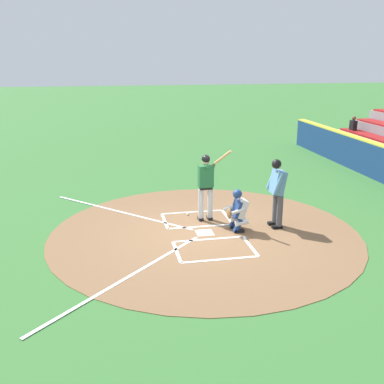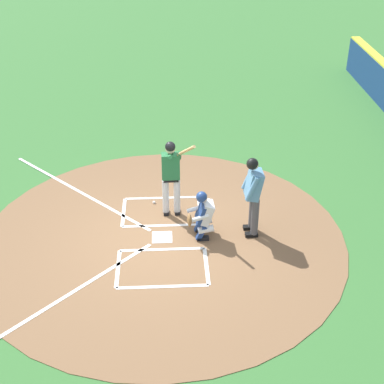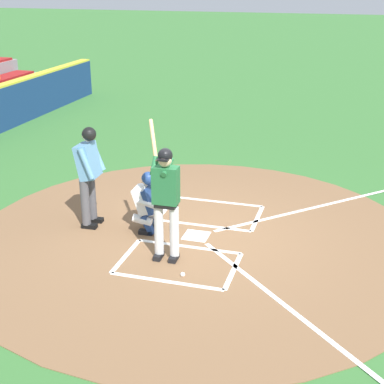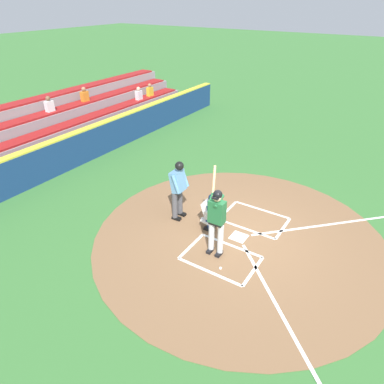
% 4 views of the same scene
% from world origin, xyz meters
% --- Properties ---
extents(ground_plane, '(120.00, 120.00, 0.00)m').
position_xyz_m(ground_plane, '(0.00, 0.00, 0.00)').
color(ground_plane, '#387033').
extents(dirt_circle, '(8.00, 8.00, 0.01)m').
position_xyz_m(dirt_circle, '(0.00, 0.00, 0.01)').
color(dirt_circle, brown).
rests_on(dirt_circle, ground).
extents(home_plate_and_chalk, '(7.93, 4.91, 0.01)m').
position_xyz_m(home_plate_and_chalk, '(0.00, 0.88, 0.01)').
color(home_plate_and_chalk, white).
rests_on(home_plate_and_chalk, dirt_circle).
extents(batter, '(0.92, 0.73, 2.13)m').
position_xyz_m(batter, '(0.92, -0.24, 1.10)').
color(batter, silver).
rests_on(batter, ground).
extents(catcher, '(0.61, 0.60, 1.13)m').
position_xyz_m(catcher, '(0.01, -0.88, 0.59)').
color(catcher, black).
rests_on(catcher, ground).
extents(plate_umpire, '(0.59, 0.42, 1.86)m').
position_xyz_m(plate_umpire, '(0.09, -1.97, 1.08)').
color(plate_umpire, '#4C4C51').
rests_on(plate_umpire, ground).
extents(baseball, '(0.07, 0.07, 0.07)m').
position_xyz_m(baseball, '(1.42, 0.19, 0.04)').
color(baseball, white).
rests_on(baseball, ground).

